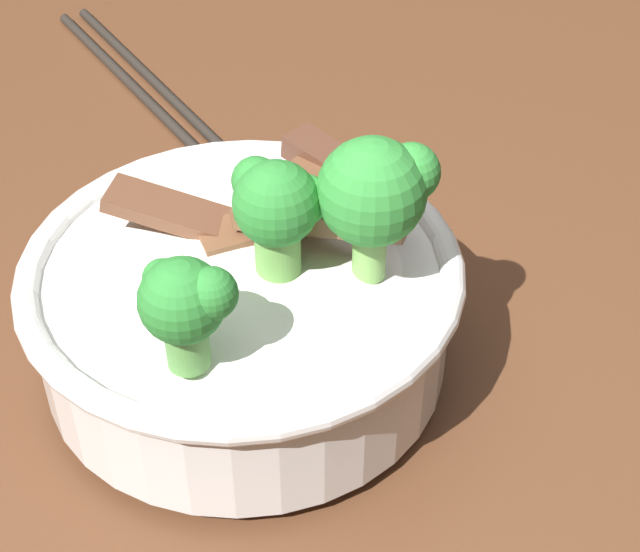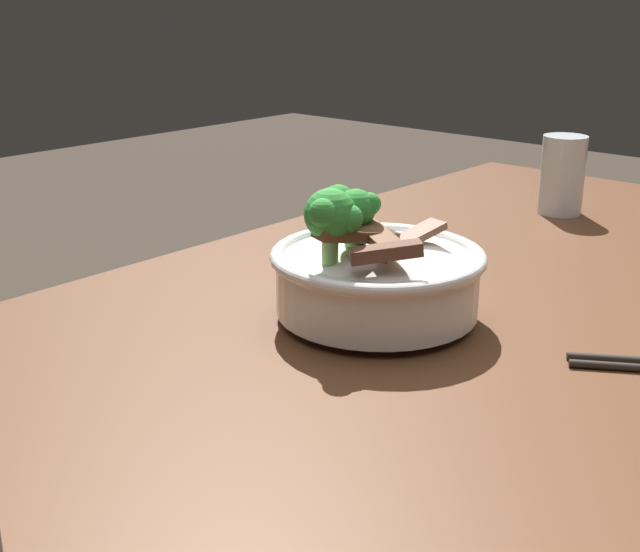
{
  "view_description": "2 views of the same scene",
  "coord_description": "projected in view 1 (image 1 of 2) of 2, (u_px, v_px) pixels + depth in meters",
  "views": [
    {
      "loc": [
        0.11,
        -0.42,
        1.14
      ],
      "look_at": [
        0.11,
        -0.11,
        0.88
      ],
      "focal_mm": 56.18,
      "sensor_mm": 36.0,
      "label": 1
    },
    {
      "loc": [
        0.66,
        0.37,
        1.09
      ],
      "look_at": [
        0.12,
        -0.11,
        0.84
      ],
      "focal_mm": 46.22,
      "sensor_mm": 36.0,
      "label": 2
    }
  ],
  "objects": [
    {
      "name": "dining_table",
      "position": [
        145.0,
        433.0,
        0.64
      ],
      "size": [
        1.33,
        0.78,
        0.79
      ],
      "color": "#56331E",
      "rests_on": "ground"
    },
    {
      "name": "rice_bowl",
      "position": [
        248.0,
        295.0,
        0.46
      ],
      "size": [
        0.2,
        0.2,
        0.14
      ],
      "color": "white",
      "rests_on": "dining_table"
    },
    {
      "name": "chopsticks_pair",
      "position": [
        137.0,
        78.0,
        0.7
      ],
      "size": [
        0.14,
        0.21,
        0.01
      ],
      "color": "#28231E",
      "rests_on": "dining_table"
    }
  ]
}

